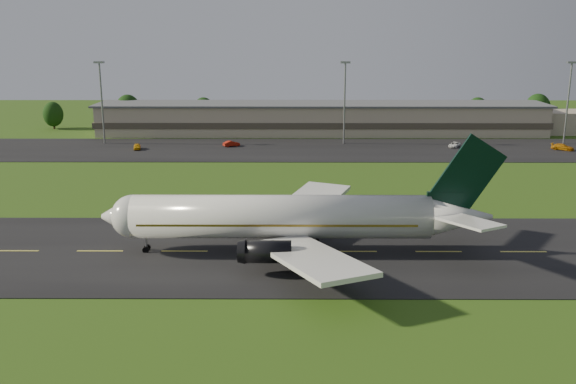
{
  "coord_description": "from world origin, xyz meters",
  "views": [
    {
      "loc": [
        -8.13,
        -78.63,
        28.24
      ],
      "look_at": [
        -8.58,
        8.0,
        6.0
      ],
      "focal_mm": 40.0,
      "sensor_mm": 36.0,
      "label": 1
    }
  ],
  "objects_px": {
    "terminal": "(344,119)",
    "service_vehicle_d": "(563,147)",
    "service_vehicle_c": "(455,145)",
    "airliner": "(288,218)",
    "light_mast_west": "(101,93)",
    "service_vehicle_a": "(137,147)",
    "light_mast_east": "(569,93)",
    "light_mast_centre": "(345,93)",
    "service_vehicle_b": "(231,144)"
  },
  "relations": [
    {
      "from": "light_mast_centre",
      "to": "service_vehicle_b",
      "type": "distance_m",
      "value": 30.52
    },
    {
      "from": "light_mast_east",
      "to": "service_vehicle_d",
      "type": "distance_m",
      "value": 15.16
    },
    {
      "from": "terminal",
      "to": "light_mast_centre",
      "type": "relative_size",
      "value": 7.13
    },
    {
      "from": "service_vehicle_a",
      "to": "service_vehicle_b",
      "type": "distance_m",
      "value": 22.52
    },
    {
      "from": "service_vehicle_a",
      "to": "terminal",
      "type": "bearing_deg",
      "value": 12.66
    },
    {
      "from": "light_mast_west",
      "to": "light_mast_centre",
      "type": "bearing_deg",
      "value": 0.0
    },
    {
      "from": "light_mast_west",
      "to": "service_vehicle_d",
      "type": "height_order",
      "value": "light_mast_west"
    },
    {
      "from": "light_mast_centre",
      "to": "light_mast_west",
      "type": "bearing_deg",
      "value": 180.0
    },
    {
      "from": "light_mast_west",
      "to": "light_mast_centre",
      "type": "height_order",
      "value": "same"
    },
    {
      "from": "airliner",
      "to": "service_vehicle_c",
      "type": "height_order",
      "value": "airliner"
    },
    {
      "from": "light_mast_west",
      "to": "service_vehicle_b",
      "type": "xyz_separation_m",
      "value": [
        32.23,
        -4.13,
        -11.96
      ]
    },
    {
      "from": "airliner",
      "to": "service_vehicle_c",
      "type": "xyz_separation_m",
      "value": [
        40.11,
        75.07,
        -3.95
      ]
    },
    {
      "from": "service_vehicle_a",
      "to": "service_vehicle_c",
      "type": "distance_m",
      "value": 76.53
    },
    {
      "from": "service_vehicle_d",
      "to": "airliner",
      "type": "bearing_deg",
      "value": 170.93
    },
    {
      "from": "service_vehicle_a",
      "to": "light_mast_centre",
      "type": "bearing_deg",
      "value": -3.41
    },
    {
      "from": "airliner",
      "to": "service_vehicle_b",
      "type": "height_order",
      "value": "airliner"
    },
    {
      "from": "airliner",
      "to": "service_vehicle_a",
      "type": "distance_m",
      "value": 80.48
    },
    {
      "from": "light_mast_east",
      "to": "light_mast_west",
      "type": "bearing_deg",
      "value": 180.0
    },
    {
      "from": "terminal",
      "to": "service_vehicle_c",
      "type": "xyz_separation_m",
      "value": [
        25.15,
        -21.11,
        -3.28
      ]
    },
    {
      "from": "light_mast_west",
      "to": "service_vehicle_c",
      "type": "bearing_deg",
      "value": -3.26
    },
    {
      "from": "light_mast_west",
      "to": "service_vehicle_c",
      "type": "xyz_separation_m",
      "value": [
        86.55,
        -4.93,
        -12.03
      ]
    },
    {
      "from": "service_vehicle_b",
      "to": "service_vehicle_d",
      "type": "relative_size",
      "value": 0.8
    },
    {
      "from": "service_vehicle_a",
      "to": "service_vehicle_b",
      "type": "height_order",
      "value": "service_vehicle_a"
    },
    {
      "from": "airliner",
      "to": "service_vehicle_b",
      "type": "bearing_deg",
      "value": 100.57
    },
    {
      "from": "terminal",
      "to": "service_vehicle_d",
      "type": "relative_size",
      "value": 28.39
    },
    {
      "from": "service_vehicle_d",
      "to": "light_mast_centre",
      "type": "bearing_deg",
      "value": 113.61
    },
    {
      "from": "light_mast_east",
      "to": "light_mast_centre",
      "type": "bearing_deg",
      "value": 180.0
    },
    {
      "from": "light_mast_centre",
      "to": "service_vehicle_a",
      "type": "bearing_deg",
      "value": -170.56
    },
    {
      "from": "light_mast_centre",
      "to": "service_vehicle_c",
      "type": "xyz_separation_m",
      "value": [
        26.55,
        -4.93,
        -12.03
      ]
    },
    {
      "from": "light_mast_east",
      "to": "service_vehicle_a",
      "type": "relative_size",
      "value": 5.06
    },
    {
      "from": "terminal",
      "to": "light_mast_east",
      "type": "height_order",
      "value": "light_mast_east"
    },
    {
      "from": "service_vehicle_c",
      "to": "light_mast_centre",
      "type": "bearing_deg",
      "value": -159.0
    },
    {
      "from": "light_mast_east",
      "to": "service_vehicle_a",
      "type": "bearing_deg",
      "value": -175.48
    },
    {
      "from": "light_mast_west",
      "to": "service_vehicle_b",
      "type": "height_order",
      "value": "light_mast_west"
    },
    {
      "from": "terminal",
      "to": "service_vehicle_d",
      "type": "distance_m",
      "value": 55.72
    },
    {
      "from": "light_mast_centre",
      "to": "light_mast_east",
      "type": "height_order",
      "value": "same"
    },
    {
      "from": "light_mast_centre",
      "to": "service_vehicle_d",
      "type": "height_order",
      "value": "light_mast_centre"
    },
    {
      "from": "airliner",
      "to": "light_mast_east",
      "type": "distance_m",
      "value": 105.67
    },
    {
      "from": "light_mast_centre",
      "to": "service_vehicle_b",
      "type": "relative_size",
      "value": 4.98
    },
    {
      "from": "airliner",
      "to": "light_mast_centre",
      "type": "height_order",
      "value": "light_mast_centre"
    },
    {
      "from": "terminal",
      "to": "light_mast_centre",
      "type": "xyz_separation_m",
      "value": [
        -1.4,
        -16.18,
        8.75
      ]
    },
    {
      "from": "terminal",
      "to": "service_vehicle_d",
      "type": "xyz_separation_m",
      "value": [
        49.8,
        -24.78,
        -3.15
      ]
    },
    {
      "from": "airliner",
      "to": "light_mast_west",
      "type": "height_order",
      "value": "light_mast_west"
    },
    {
      "from": "service_vehicle_b",
      "to": "service_vehicle_c",
      "type": "height_order",
      "value": "service_vehicle_b"
    },
    {
      "from": "light_mast_centre",
      "to": "service_vehicle_a",
      "type": "distance_m",
      "value": 51.98
    },
    {
      "from": "terminal",
      "to": "light_mast_west",
      "type": "relative_size",
      "value": 7.13
    },
    {
      "from": "terminal",
      "to": "service_vehicle_c",
      "type": "bearing_deg",
      "value": -40.01
    },
    {
      "from": "airliner",
      "to": "service_vehicle_d",
      "type": "distance_m",
      "value": 96.48
    },
    {
      "from": "airliner",
      "to": "terminal",
      "type": "height_order",
      "value": "airliner"
    },
    {
      "from": "terminal",
      "to": "light_mast_west",
      "type": "height_order",
      "value": "light_mast_west"
    }
  ]
}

